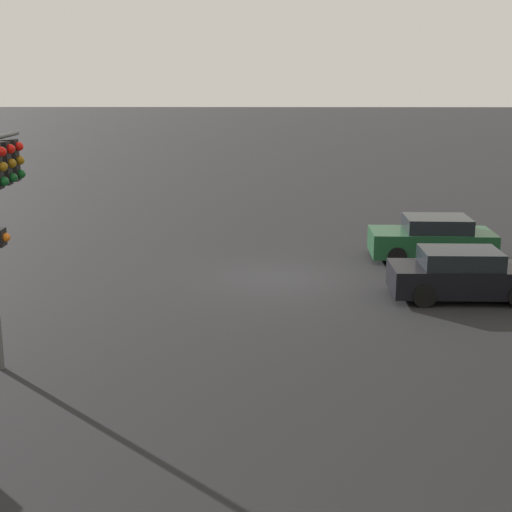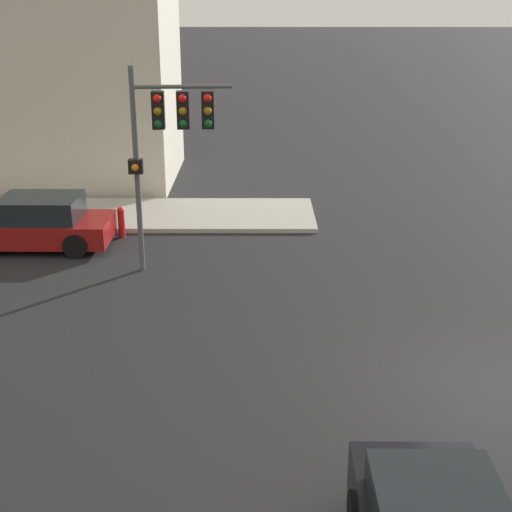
{
  "view_description": "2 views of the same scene",
  "coord_description": "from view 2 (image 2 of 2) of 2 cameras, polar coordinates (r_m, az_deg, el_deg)",
  "views": [
    {
      "loc": [
        0.43,
        20.82,
        5.78
      ],
      "look_at": [
        0.67,
        5.5,
        2.02
      ],
      "focal_mm": 50.0,
      "sensor_mm": 36.0,
      "label": 1
    },
    {
      "loc": [
        -11.33,
        4.14,
        6.75
      ],
      "look_at": [
        3.85,
        4.17,
        1.15
      ],
      "focal_mm": 50.0,
      "sensor_mm": 36.0,
      "label": 2
    }
  ],
  "objects": [
    {
      "name": "ground_plane",
      "position": [
        13.82,
        17.82,
        -10.05
      ],
      "size": [
        300.0,
        300.0,
        0.0
      ],
      "primitive_type": "plane",
      "color": "black"
    },
    {
      "name": "traffic_signal",
      "position": [
        17.65,
        -6.94,
        10.23
      ],
      "size": [
        0.66,
        2.56,
        5.16
      ],
      "rotation": [
        0.0,
        0.0,
        3.19
      ],
      "color": "#515456",
      "rests_on": "ground_plane"
    },
    {
      "name": "parked_car_0",
      "position": [
        20.93,
        -17.03,
        2.51
      ],
      "size": [
        2.03,
        4.16,
        1.46
      ],
      "rotation": [
        0.0,
        0.0,
        1.57
      ],
      "color": "maroon",
      "rests_on": "ground_plane"
    },
    {
      "name": "fire_hydrant",
      "position": [
        21.24,
        -10.73,
        2.75
      ],
      "size": [
        0.22,
        0.22,
        0.92
      ],
      "color": "red",
      "rests_on": "ground_plane"
    }
  ]
}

